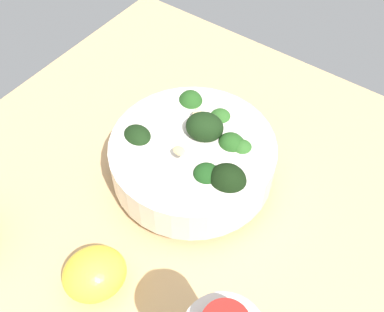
# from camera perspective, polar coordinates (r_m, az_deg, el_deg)

# --- Properties ---
(ground_plane) EXTENTS (0.57, 0.57, 0.03)m
(ground_plane) POSITION_cam_1_polar(r_m,az_deg,el_deg) (0.55, -1.35, -5.16)
(ground_plane) COLOR tan
(bowl_of_broccoli) EXTENTS (0.18, 0.18, 0.09)m
(bowl_of_broccoli) POSITION_cam_1_polar(r_m,az_deg,el_deg) (0.52, 0.15, 0.01)
(bowl_of_broccoli) COLOR silver
(bowl_of_broccoli) RESTS_ON ground_plane
(lemon_wedge) EXTENTS (0.08, 0.08, 0.04)m
(lemon_wedge) POSITION_cam_1_polar(r_m,az_deg,el_deg) (0.47, -11.35, -13.94)
(lemon_wedge) COLOR yellow
(lemon_wedge) RESTS_ON ground_plane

